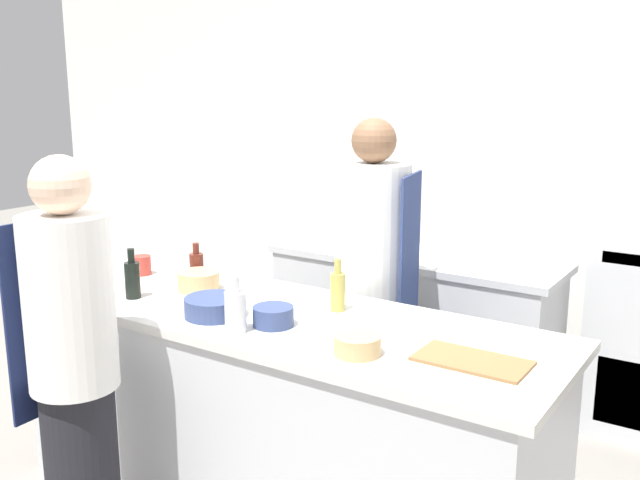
% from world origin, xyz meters
% --- Properties ---
extents(wall_back, '(8.00, 0.06, 2.80)m').
position_xyz_m(wall_back, '(0.00, 2.13, 1.40)').
color(wall_back, silver).
rests_on(wall_back, ground_plane).
extents(prep_counter, '(2.47, 0.82, 0.92)m').
position_xyz_m(prep_counter, '(0.00, 0.00, 0.46)').
color(prep_counter, silver).
rests_on(prep_counter, ground_plane).
extents(pass_counter, '(1.68, 0.56, 0.92)m').
position_xyz_m(pass_counter, '(0.03, 1.27, 0.46)').
color(pass_counter, silver).
rests_on(pass_counter, ground_plane).
extents(chef_at_prep_near, '(0.35, 0.33, 1.62)m').
position_xyz_m(chef_at_prep_near, '(-0.41, -0.71, 0.82)').
color(chef_at_prep_near, black).
rests_on(chef_at_prep_near, ground_plane).
extents(chef_at_stove, '(0.41, 0.40, 1.71)m').
position_xyz_m(chef_at_stove, '(0.10, 0.66, 0.85)').
color(chef_at_stove, black).
rests_on(chef_at_stove, ground_plane).
extents(bottle_olive_oil, '(0.07, 0.07, 0.26)m').
position_xyz_m(bottle_olive_oil, '(-0.79, -0.33, 1.02)').
color(bottle_olive_oil, '#2D5175').
rests_on(bottle_olive_oil, prep_counter).
extents(bottle_vinegar, '(0.07, 0.07, 0.19)m').
position_xyz_m(bottle_vinegar, '(-0.61, 0.18, 0.99)').
color(bottle_vinegar, '#5B2319').
rests_on(bottle_vinegar, prep_counter).
extents(bottle_wine, '(0.07, 0.07, 0.23)m').
position_xyz_m(bottle_wine, '(-0.66, -0.19, 1.01)').
color(bottle_wine, black).
rests_on(bottle_wine, prep_counter).
extents(bottle_cooking_oil, '(0.06, 0.06, 0.23)m').
position_xyz_m(bottle_cooking_oil, '(0.21, 0.17, 1.01)').
color(bottle_cooking_oil, '#B2A84C').
rests_on(bottle_cooking_oil, prep_counter).
extents(bottle_sauce, '(0.09, 0.09, 0.22)m').
position_xyz_m(bottle_sauce, '(0.02, -0.27, 1.00)').
color(bottle_sauce, silver).
rests_on(bottle_sauce, prep_counter).
extents(bottle_water, '(0.07, 0.07, 0.30)m').
position_xyz_m(bottle_water, '(-1.03, -0.11, 1.03)').
color(bottle_water, '#19471E').
rests_on(bottle_water, prep_counter).
extents(bowl_mixing_large, '(0.25, 0.25, 0.08)m').
position_xyz_m(bowl_mixing_large, '(-0.18, -0.18, 0.96)').
color(bowl_mixing_large, navy).
rests_on(bowl_mixing_large, prep_counter).
extents(bowl_prep_small, '(0.17, 0.17, 0.07)m').
position_xyz_m(bowl_prep_small, '(0.54, -0.22, 0.95)').
color(bowl_prep_small, tan).
rests_on(bowl_prep_small, prep_counter).
extents(bowl_ceramic_blue, '(0.20, 0.20, 0.09)m').
position_xyz_m(bowl_ceramic_blue, '(-0.50, 0.07, 0.96)').
color(bowl_ceramic_blue, tan).
rests_on(bowl_ceramic_blue, prep_counter).
extents(bowl_wooden_salad, '(0.17, 0.17, 0.08)m').
position_xyz_m(bowl_wooden_salad, '(0.10, -0.14, 0.96)').
color(bowl_wooden_salad, navy).
rests_on(bowl_wooden_salad, prep_counter).
extents(cup, '(0.09, 0.09, 0.10)m').
position_xyz_m(cup, '(-0.93, 0.12, 0.96)').
color(cup, '#B2382D').
rests_on(cup, prep_counter).
extents(cutting_board, '(0.39, 0.21, 0.01)m').
position_xyz_m(cutting_board, '(0.91, -0.06, 0.92)').
color(cutting_board, olive).
rests_on(cutting_board, prep_counter).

